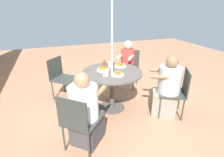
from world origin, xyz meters
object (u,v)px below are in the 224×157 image
(pancake_plate_b, at_px, (117,74))
(diner_west, at_px, (85,113))
(syrup_bottle, at_px, (104,64))
(patio_chair_east, at_px, (129,66))
(pancake_plate_a, at_px, (120,65))
(patio_table, at_px, (112,78))
(patio_chair_south, at_px, (61,75))
(pancake_plate_c, at_px, (103,69))
(coffee_cup, at_px, (106,73))
(drinking_glass_a, at_px, (110,64))
(patio_chair_north, at_px, (177,90))
(diner_east, at_px, (127,67))
(patio_chair_west, at_px, (78,120))
(diner_north, at_px, (167,89))

(pancake_plate_b, bearing_deg, diner_west, 128.63)
(pancake_plate_b, distance_m, syrup_bottle, 0.50)
(patio_chair_east, height_order, pancake_plate_a, patio_chair_east)
(pancake_plate_b, bearing_deg, pancake_plate_a, -27.95)
(patio_table, bearing_deg, patio_chair_south, 47.81)
(pancake_plate_a, relative_size, pancake_plate_c, 1.00)
(coffee_cup, height_order, drinking_glass_a, drinking_glass_a)
(patio_chair_east, relative_size, syrup_bottle, 6.48)
(patio_chair_north, xyz_separation_m, diner_west, (-0.15, 1.66, -0.01))
(patio_chair_south, height_order, pancake_plate_c, patio_chair_south)
(patio_chair_north, distance_m, coffee_cup, 1.29)
(syrup_bottle, xyz_separation_m, drinking_glass_a, (-0.06, -0.10, 0.00))
(pancake_plate_b, relative_size, drinking_glass_a, 2.03)
(patio_chair_east, relative_size, drinking_glass_a, 7.94)
(patio_chair_north, distance_m, diner_west, 1.67)
(patio_table, xyz_separation_m, pancake_plate_b, (-0.19, -0.03, 0.15))
(pancake_plate_b, bearing_deg, diner_east, -33.05)
(diner_west, distance_m, syrup_bottle, 1.25)
(patio_chair_north, relative_size, patio_chair_south, 1.00)
(patio_chair_north, height_order, patio_chair_west, same)
(pancake_plate_a, distance_m, coffee_cup, 0.56)
(pancake_plate_c, distance_m, syrup_bottle, 0.21)
(pancake_plate_b, bearing_deg, patio_chair_west, 130.28)
(patio_chair_north, relative_size, diner_east, 0.76)
(patio_chair_south, bearing_deg, drinking_glass_a, 101.55)
(patio_chair_north, height_order, diner_west, diner_west)
(diner_east, bearing_deg, patio_chair_east, -90.00)
(diner_west, bearing_deg, patio_chair_north, 46.55)
(patio_chair_west, xyz_separation_m, pancake_plate_a, (1.08, -1.02, 0.29))
(patio_table, bearing_deg, syrup_bottle, 9.74)
(pancake_plate_c, height_order, syrup_bottle, syrup_bottle)
(diner_north, height_order, coffee_cup, diner_north)
(patio_chair_west, height_order, drinking_glass_a, drinking_glass_a)
(patio_table, distance_m, syrup_bottle, 0.36)
(diner_east, xyz_separation_m, syrup_bottle, (-0.45, 0.70, 0.29))
(pancake_plate_c, bearing_deg, patio_table, -127.86)
(patio_table, relative_size, pancake_plate_a, 4.96)
(pancake_plate_c, bearing_deg, coffee_cup, 173.61)
(diner_north, height_order, drinking_glass_a, diner_north)
(diner_east, bearing_deg, syrup_bottle, 73.60)
(patio_chair_north, relative_size, pancake_plate_a, 3.91)
(patio_table, relative_size, diner_north, 0.99)
(diner_west, distance_m, pancake_plate_a, 1.34)
(pancake_plate_a, xyz_separation_m, drinking_glass_a, (0.03, 0.19, 0.03))
(patio_table, height_order, diner_west, diner_west)
(diner_west, bearing_deg, patio_chair_west, -90.00)
(patio_chair_south, bearing_deg, diner_east, 131.11)
(patio_chair_north, distance_m, pancake_plate_a, 1.14)
(diner_west, relative_size, drinking_glass_a, 10.09)
(patio_chair_east, height_order, diner_east, diner_east)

